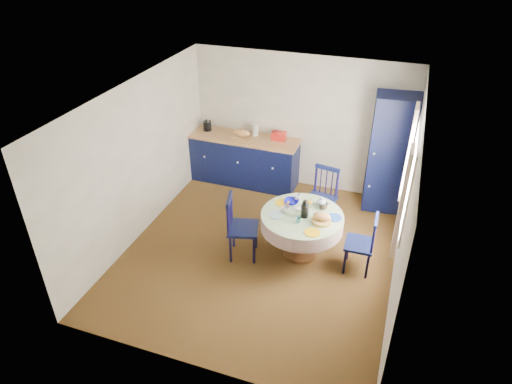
% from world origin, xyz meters
% --- Properties ---
extents(floor, '(4.50, 4.50, 0.00)m').
position_xyz_m(floor, '(0.00, 0.00, 0.00)').
color(floor, black).
rests_on(floor, ground).
extents(ceiling, '(4.50, 4.50, 0.00)m').
position_xyz_m(ceiling, '(0.00, 0.00, 2.50)').
color(ceiling, white).
rests_on(ceiling, wall_back).
extents(wall_back, '(4.00, 0.02, 2.50)m').
position_xyz_m(wall_back, '(0.00, 2.25, 1.25)').
color(wall_back, white).
rests_on(wall_back, floor).
extents(wall_left, '(0.02, 4.50, 2.50)m').
position_xyz_m(wall_left, '(-2.00, 0.00, 1.25)').
color(wall_left, white).
rests_on(wall_left, floor).
extents(wall_right, '(0.02, 4.50, 2.50)m').
position_xyz_m(wall_right, '(2.00, 0.00, 1.25)').
color(wall_right, white).
rests_on(wall_right, floor).
extents(window, '(0.10, 1.74, 1.45)m').
position_xyz_m(window, '(1.95, 0.30, 1.52)').
color(window, white).
rests_on(window, wall_right).
extents(kitchen_counter, '(2.12, 0.67, 1.19)m').
position_xyz_m(kitchen_counter, '(-1.00, 1.96, 0.49)').
color(kitchen_counter, black).
rests_on(kitchen_counter, floor).
extents(pantry_cabinet, '(0.78, 0.59, 2.07)m').
position_xyz_m(pantry_cabinet, '(1.66, 1.95, 1.04)').
color(pantry_cabinet, black).
rests_on(pantry_cabinet, floor).
extents(dining_table, '(1.22, 1.22, 1.02)m').
position_xyz_m(dining_table, '(0.61, 0.13, 0.62)').
color(dining_table, '#542F18').
rests_on(dining_table, floor).
extents(chair_left, '(0.54, 0.56, 1.03)m').
position_xyz_m(chair_left, '(-0.26, -0.17, 0.52)').
color(chair_left, black).
rests_on(chair_left, floor).
extents(chair_far, '(0.53, 0.51, 1.03)m').
position_xyz_m(chair_far, '(0.71, 1.04, 0.52)').
color(chair_far, black).
rests_on(chair_far, floor).
extents(chair_right, '(0.41, 0.43, 0.94)m').
position_xyz_m(chair_right, '(1.51, 0.09, 0.48)').
color(chair_right, black).
rests_on(chair_right, floor).
extents(mug_a, '(0.13, 0.13, 0.10)m').
position_xyz_m(mug_a, '(0.36, 0.11, 0.79)').
color(mug_a, silver).
rests_on(mug_a, dining_table).
extents(mug_b, '(0.09, 0.09, 0.08)m').
position_xyz_m(mug_b, '(0.59, -0.08, 0.78)').
color(mug_b, '#347472').
rests_on(mug_b, dining_table).
extents(mug_c, '(0.13, 0.13, 0.11)m').
position_xyz_m(mug_c, '(0.86, 0.38, 0.79)').
color(mug_c, black).
rests_on(mug_c, dining_table).
extents(mug_d, '(0.11, 0.11, 0.10)m').
position_xyz_m(mug_d, '(0.43, 0.49, 0.79)').
color(mug_d, silver).
rests_on(mug_d, dining_table).
extents(cobalt_bowl, '(0.22, 0.22, 0.05)m').
position_xyz_m(cobalt_bowl, '(0.37, 0.38, 0.76)').
color(cobalt_bowl, '#080879').
rests_on(cobalt_bowl, dining_table).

